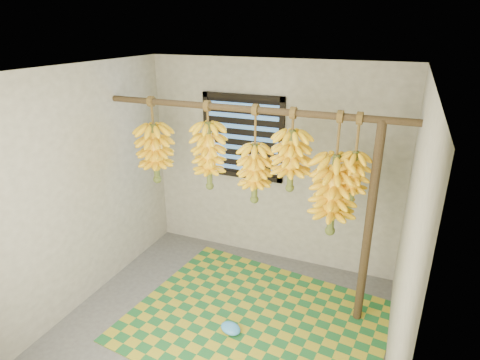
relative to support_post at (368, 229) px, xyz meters
The scene contains 16 objects.
floor 1.71m from the support_post, 149.74° to the right, with size 3.00×3.00×0.01m, color #4A4A4A.
ceiling 1.98m from the support_post, 149.74° to the right, with size 3.00×3.00×0.01m, color silver.
wall_back 1.46m from the support_post, 146.14° to the left, with size 3.00×0.01×2.40m, color gray.
wall_left 2.80m from the support_post, 165.49° to the right, with size 0.01×3.00×2.40m, color gray.
wall_right 0.79m from the support_post, 66.46° to the right, with size 0.01×3.00×2.40m, color gray.
window 1.80m from the support_post, 153.40° to the left, with size 1.00×0.04×1.00m.
hanging_pole 1.56m from the support_post, behind, with size 0.06×0.06×3.00m, color #493821.
support_post is the anchor object (origin of this frame).
woven_mat 1.42m from the support_post, 154.28° to the right, with size 2.39×1.91×0.01m, color #1B5E2A.
plastic_bag 1.59m from the support_post, 148.04° to the right, with size 0.21×0.15×0.09m, color #3C94E2.
banana_bunch_a 2.28m from the support_post, behind, with size 0.36×0.36×0.92m.
banana_bunch_b 1.68m from the support_post, behind, with size 0.34×0.34×0.90m.
banana_bunch_c 1.17m from the support_post, behind, with size 0.31×0.31×0.97m.
banana_bunch_d 0.93m from the support_post, behind, with size 0.36×0.36×0.79m.
banana_bunch_e 0.44m from the support_post, behind, with size 0.41×0.41×1.16m.
banana_bunch_f 0.49m from the support_post, behind, with size 0.26×0.26×0.86m.
Camera 1 is at (1.35, -2.73, 2.73)m, focal length 30.00 mm.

